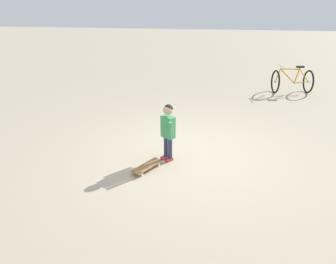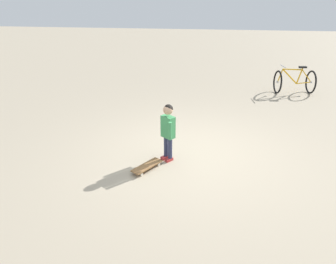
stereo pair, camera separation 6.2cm
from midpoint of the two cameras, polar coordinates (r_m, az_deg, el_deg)
name	(u,v)px [view 2 (the right image)]	position (r m, az deg, el deg)	size (l,w,h in m)	color
ground_plane	(193,153)	(5.76, 5.17, -4.04)	(50.00, 50.00, 0.00)	tan
child_person	(168,126)	(5.24, 0.33, 1.06)	(0.37, 0.28, 1.06)	#2D3351
skateboard	(147,166)	(5.21, -3.68, -6.50)	(0.62, 0.48, 0.07)	olive
bicycle_near	(294,81)	(10.10, 23.12, 8.89)	(0.86, 1.16, 0.85)	black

